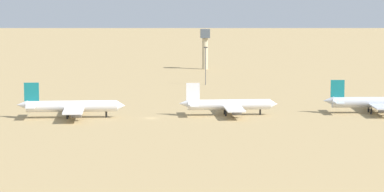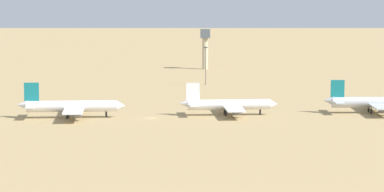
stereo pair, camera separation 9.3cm
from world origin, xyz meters
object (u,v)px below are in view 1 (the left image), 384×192
object	(u,v)px
parked_jet_teal_3	(71,106)
light_pole_mid	(206,63)
parked_jet_teal_5	(373,102)
parked_jet_white_4	(228,105)
control_tower	(205,45)

from	to	relation	value
parked_jet_teal_3	light_pole_mid	distance (m)	119.80
parked_jet_teal_3	parked_jet_teal_5	distance (m)	110.50
parked_jet_teal_3	parked_jet_white_4	size ratio (longest dim) A/B	1.07
parked_jet_teal_3	parked_jet_white_4	bearing A→B (deg)	2.60
parked_jet_white_4	parked_jet_teal_5	bearing A→B (deg)	1.40
parked_jet_white_4	light_pole_mid	size ratio (longest dim) A/B	2.00
parked_jet_white_4	light_pole_mid	distance (m)	102.73
parked_jet_teal_3	control_tower	bearing A→B (deg)	71.10
parked_jet_teal_3	parked_jet_teal_5	world-z (taller)	parked_jet_teal_3
parked_jet_teal_5	control_tower	size ratio (longest dim) A/B	1.67
parked_jet_white_4	parked_jet_teal_5	distance (m)	53.95
parked_jet_white_4	parked_jet_teal_3	bearing A→B (deg)	-178.06
parked_jet_teal_3	control_tower	world-z (taller)	control_tower
parked_jet_teal_5	parked_jet_white_4	bearing A→B (deg)	-175.07
parked_jet_teal_3	parked_jet_white_4	world-z (taller)	parked_jet_teal_3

